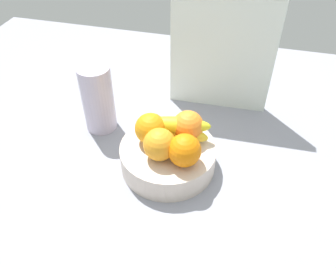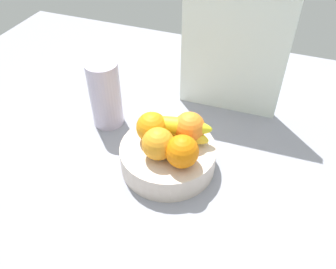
{
  "view_description": "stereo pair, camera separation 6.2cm",
  "coord_description": "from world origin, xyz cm",
  "px_view_note": "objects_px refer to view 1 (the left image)",
  "views": [
    {
      "loc": [
        11.85,
        -55.36,
        62.76
      ],
      "look_at": [
        -2.76,
        1.4,
        10.2
      ],
      "focal_mm": 37.12,
      "sensor_mm": 36.0,
      "label": 1
    },
    {
      "loc": [
        17.79,
        -53.48,
        62.76
      ],
      "look_at": [
        -2.76,
        1.4,
        10.2
      ],
      "focal_mm": 37.12,
      "sensor_mm": 36.0,
      "label": 2
    }
  ],
  "objects_px": {
    "orange_front_left": "(160,144)",
    "orange_back_left": "(151,129)",
    "fruit_bowl": "(168,156)",
    "cutting_board": "(222,49)",
    "orange_front_right": "(184,150)",
    "thermos_tumbler": "(98,99)",
    "banana_bunch": "(174,128)",
    "orange_center": "(188,126)"
  },
  "relations": [
    {
      "from": "cutting_board",
      "to": "thermos_tumbler",
      "type": "distance_m",
      "value": 0.35
    },
    {
      "from": "orange_front_left",
      "to": "orange_front_right",
      "type": "xyz_separation_m",
      "value": [
        0.06,
        -0.0,
        0.0
      ]
    },
    {
      "from": "fruit_bowl",
      "to": "cutting_board",
      "type": "bearing_deg",
      "value": 74.66
    },
    {
      "from": "orange_front_left",
      "to": "cutting_board",
      "type": "distance_m",
      "value": 0.34
    },
    {
      "from": "fruit_bowl",
      "to": "banana_bunch",
      "type": "xyz_separation_m",
      "value": [
        0.01,
        0.03,
        0.06
      ]
    },
    {
      "from": "orange_center",
      "to": "cutting_board",
      "type": "xyz_separation_m",
      "value": [
        0.04,
        0.24,
        0.08
      ]
    },
    {
      "from": "banana_bunch",
      "to": "orange_front_left",
      "type": "bearing_deg",
      "value": -103.09
    },
    {
      "from": "fruit_bowl",
      "to": "orange_front_left",
      "type": "relative_size",
      "value": 3.07
    },
    {
      "from": "orange_front_left",
      "to": "thermos_tumbler",
      "type": "xyz_separation_m",
      "value": [
        -0.2,
        0.13,
        -0.01
      ]
    },
    {
      "from": "fruit_bowl",
      "to": "orange_back_left",
      "type": "height_order",
      "value": "orange_back_left"
    },
    {
      "from": "orange_front_left",
      "to": "orange_center",
      "type": "distance_m",
      "value": 0.09
    },
    {
      "from": "orange_front_left",
      "to": "thermos_tumbler",
      "type": "relative_size",
      "value": 0.4
    },
    {
      "from": "fruit_bowl",
      "to": "orange_center",
      "type": "height_order",
      "value": "orange_center"
    },
    {
      "from": "orange_front_left",
      "to": "thermos_tumbler",
      "type": "bearing_deg",
      "value": 146.93
    },
    {
      "from": "orange_back_left",
      "to": "thermos_tumbler",
      "type": "height_order",
      "value": "thermos_tumbler"
    },
    {
      "from": "thermos_tumbler",
      "to": "orange_front_left",
      "type": "bearing_deg",
      "value": -33.07
    },
    {
      "from": "orange_back_left",
      "to": "thermos_tumbler",
      "type": "relative_size",
      "value": 0.4
    },
    {
      "from": "orange_center",
      "to": "orange_front_right",
      "type": "bearing_deg",
      "value": -83.22
    },
    {
      "from": "orange_front_right",
      "to": "orange_back_left",
      "type": "height_order",
      "value": "same"
    },
    {
      "from": "fruit_bowl",
      "to": "banana_bunch",
      "type": "relative_size",
      "value": 1.29
    },
    {
      "from": "orange_front_right",
      "to": "orange_back_left",
      "type": "xyz_separation_m",
      "value": [
        -0.09,
        0.05,
        0.0
      ]
    },
    {
      "from": "banana_bunch",
      "to": "thermos_tumbler",
      "type": "relative_size",
      "value": 0.95
    },
    {
      "from": "fruit_bowl",
      "to": "banana_bunch",
      "type": "height_order",
      "value": "banana_bunch"
    },
    {
      "from": "orange_front_right",
      "to": "thermos_tumbler",
      "type": "relative_size",
      "value": 0.4
    },
    {
      "from": "banana_bunch",
      "to": "cutting_board",
      "type": "relative_size",
      "value": 0.49
    },
    {
      "from": "orange_front_left",
      "to": "orange_back_left",
      "type": "relative_size",
      "value": 1.0
    },
    {
      "from": "orange_front_right",
      "to": "thermos_tumbler",
      "type": "bearing_deg",
      "value": 152.3
    },
    {
      "from": "orange_center",
      "to": "banana_bunch",
      "type": "relative_size",
      "value": 0.42
    },
    {
      "from": "orange_center",
      "to": "banana_bunch",
      "type": "bearing_deg",
      "value": -163.89
    },
    {
      "from": "orange_front_left",
      "to": "orange_front_right",
      "type": "bearing_deg",
      "value": -4.36
    },
    {
      "from": "orange_front_left",
      "to": "cutting_board",
      "type": "bearing_deg",
      "value": 74.43
    },
    {
      "from": "orange_front_left",
      "to": "orange_back_left",
      "type": "xyz_separation_m",
      "value": [
        -0.03,
        0.05,
        0.0
      ]
    },
    {
      "from": "thermos_tumbler",
      "to": "orange_back_left",
      "type": "bearing_deg",
      "value": -27.0
    },
    {
      "from": "orange_center",
      "to": "cutting_board",
      "type": "relative_size",
      "value": 0.21
    },
    {
      "from": "orange_back_left",
      "to": "banana_bunch",
      "type": "xyz_separation_m",
      "value": [
        0.05,
        0.02,
        -0.01
      ]
    },
    {
      "from": "orange_back_left",
      "to": "thermos_tumbler",
      "type": "bearing_deg",
      "value": 153.0
    },
    {
      "from": "banana_bunch",
      "to": "thermos_tumbler",
      "type": "distance_m",
      "value": 0.23
    },
    {
      "from": "cutting_board",
      "to": "thermos_tumbler",
      "type": "xyz_separation_m",
      "value": [
        -0.29,
        -0.18,
        -0.09
      ]
    },
    {
      "from": "orange_front_left",
      "to": "orange_back_left",
      "type": "height_order",
      "value": "same"
    },
    {
      "from": "thermos_tumbler",
      "to": "orange_center",
      "type": "bearing_deg",
      "value": -12.38
    },
    {
      "from": "cutting_board",
      "to": "banana_bunch",
      "type": "bearing_deg",
      "value": -107.89
    },
    {
      "from": "orange_back_left",
      "to": "banana_bunch",
      "type": "bearing_deg",
      "value": 23.49
    }
  ]
}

